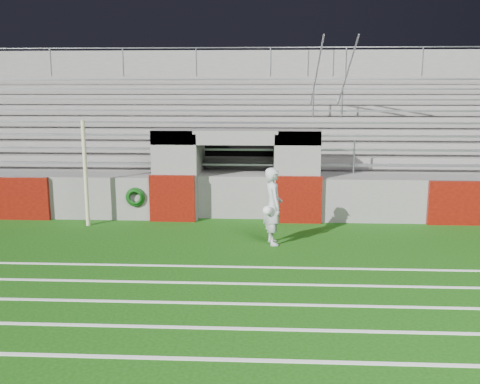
{
  "coord_description": "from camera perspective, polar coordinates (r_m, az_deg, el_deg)",
  "views": [
    {
      "loc": [
        0.9,
        -11.89,
        3.73
      ],
      "look_at": [
        0.2,
        1.8,
        1.1
      ],
      "focal_mm": 40.0,
      "sensor_mm": 36.0,
      "label": 1
    }
  ],
  "objects": [
    {
      "name": "field_markings",
      "position": [
        7.89,
        -4.17,
        -17.34
      ],
      "size": [
        28.0,
        8.09,
        0.01
      ],
      "color": "white",
      "rests_on": "ground"
    },
    {
      "name": "ground",
      "position": [
        12.5,
        -1.35,
        -6.51
      ],
      "size": [
        90.0,
        90.0,
        0.0
      ],
      "primitive_type": "plane",
      "color": "#13450B",
      "rests_on": "ground"
    },
    {
      "name": "goalkeeper_with_ball",
      "position": [
        13.0,
        3.54,
        -1.52
      ],
      "size": [
        0.59,
        0.78,
        1.9
      ],
      "color": "#B5B9BF",
      "rests_on": "ground"
    },
    {
      "name": "hose_coil",
      "position": [
        15.6,
        -11.12,
        -0.54
      ],
      "size": [
        0.57,
        0.15,
        0.57
      ],
      "color": "#0B3A0C",
      "rests_on": "ground"
    },
    {
      "name": "stadium_structure",
      "position": [
        20.01,
        0.33,
        4.43
      ],
      "size": [
        26.0,
        8.48,
        5.42
      ],
      "color": "slate",
      "rests_on": "ground"
    },
    {
      "name": "field_post",
      "position": [
        15.29,
        -16.16,
        1.89
      ],
      "size": [
        0.11,
        0.11,
        2.92
      ],
      "primitive_type": "cylinder",
      "color": "beige",
      "rests_on": "ground"
    }
  ]
}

